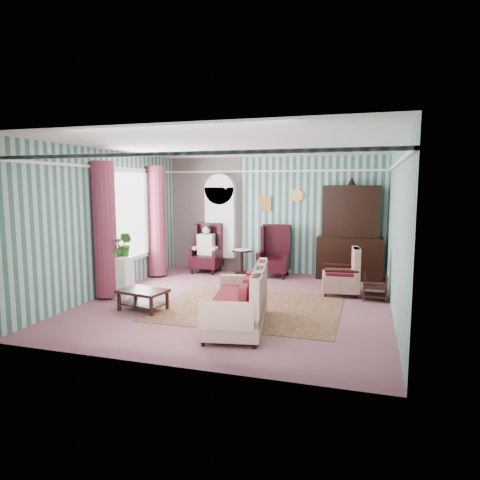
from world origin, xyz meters
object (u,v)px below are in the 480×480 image
(nest_table, at_px, (375,286))
(plant_stand, at_px, (118,277))
(bookcase, at_px, (221,227))
(dresser_hutch, at_px, (350,229))
(round_side_table, at_px, (242,262))
(wingback_right, at_px, (274,251))
(coffee_table, at_px, (143,300))
(seated_woman, at_px, (206,249))
(wingback_left, at_px, (206,248))
(sofa, at_px, (236,294))
(floral_armchair, at_px, (341,270))

(nest_table, bearing_deg, plant_stand, -166.16)
(bookcase, xyz_separation_m, dresser_hutch, (3.25, -0.12, 0.06))
(round_side_table, bearing_deg, bookcase, 159.73)
(wingback_right, height_order, round_side_table, wingback_right)
(round_side_table, xyz_separation_m, plant_stand, (-1.70, -2.90, 0.10))
(round_side_table, distance_m, coffee_table, 3.66)
(round_side_table, distance_m, plant_stand, 3.36)
(dresser_hutch, bearing_deg, seated_woman, -175.59)
(wingback_left, xyz_separation_m, nest_table, (4.07, -1.55, -0.35))
(wingback_left, relative_size, wingback_right, 1.00)
(round_side_table, relative_size, sofa, 0.31)
(floral_armchair, bearing_deg, seated_woman, 62.83)
(dresser_hutch, xyz_separation_m, plant_stand, (-4.30, -3.02, -0.78))
(seated_woman, relative_size, coffee_table, 1.45)
(plant_stand, bearing_deg, sofa, -21.02)
(sofa, xyz_separation_m, floral_armchair, (1.41, 2.55, -0.03))
(round_side_table, bearing_deg, coffee_table, -101.92)
(seated_woman, xyz_separation_m, plant_stand, (-0.80, -2.75, -0.19))
(dresser_hutch, height_order, round_side_table, dresser_hutch)
(bookcase, height_order, wingback_right, bookcase)
(nest_table, bearing_deg, wingback_left, 159.15)
(bookcase, relative_size, nest_table, 4.15)
(wingback_right, distance_m, plant_stand, 3.76)
(round_side_table, height_order, floral_armchair, floral_armchair)
(wingback_left, relative_size, coffee_table, 1.53)
(dresser_hutch, bearing_deg, coffee_table, -132.19)
(bookcase, distance_m, seated_woman, 0.70)
(wingback_left, xyz_separation_m, seated_woman, (0.00, 0.00, -0.04))
(bookcase, xyz_separation_m, seated_woman, (-0.25, -0.39, -0.53))
(bookcase, relative_size, floral_armchair, 2.20)
(dresser_hutch, relative_size, floral_armchair, 2.32)
(dresser_hutch, height_order, seated_woman, dresser_hutch)
(wingback_left, relative_size, floral_armchair, 1.23)
(wingback_left, xyz_separation_m, coffee_table, (0.14, -3.43, -0.44))
(wingback_right, distance_m, seated_woman, 1.75)
(round_side_table, height_order, coffee_table, round_side_table)
(nest_table, bearing_deg, floral_armchair, 157.42)
(seated_woman, bearing_deg, dresser_hutch, 4.41)
(plant_stand, bearing_deg, nest_table, 13.84)
(nest_table, distance_m, coffee_table, 4.36)
(nest_table, distance_m, plant_stand, 5.02)
(nest_table, relative_size, floral_armchair, 0.53)
(wingback_right, distance_m, coffee_table, 3.82)
(floral_armchair, bearing_deg, wingback_left, 62.83)
(seated_woman, xyz_separation_m, coffee_table, (0.14, -3.43, -0.40))
(coffee_table, bearing_deg, wingback_left, 92.39)
(sofa, relative_size, coffee_table, 2.34)
(wingback_left, height_order, seated_woman, wingback_left)
(bookcase, distance_m, coffee_table, 3.94)
(bookcase, xyz_separation_m, wingback_right, (1.50, -0.39, -0.50))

